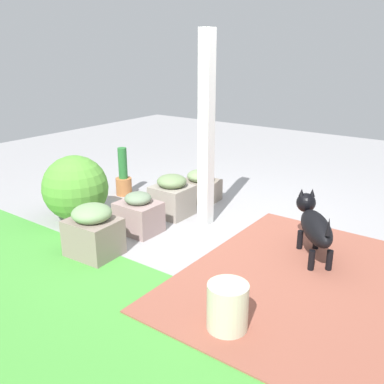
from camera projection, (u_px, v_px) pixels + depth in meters
The scene contains 11 objects.
ground_plane at pixel (218, 232), 4.46m from camera, with size 12.00×12.00×0.00m, color #9A999B.
brick_path at pixel (302, 281), 3.51m from camera, with size 1.80×2.40×0.02m, color #945140.
porch_pillar at pixel (206, 132), 4.37m from camera, with size 0.13×0.13×2.03m, color white.
stone_planter_nearest at pixel (200, 186), 5.34m from camera, with size 0.47×0.41×0.40m.
stone_planter_near at pixel (172, 196), 4.85m from camera, with size 0.42×0.39×0.48m.
stone_planter_mid at pixel (139, 214), 4.41m from camera, with size 0.43×0.36×0.43m.
stone_planter_far at pixel (93, 231), 3.90m from camera, with size 0.47×0.41×0.50m.
round_shrub at pixel (75, 188), 4.71m from camera, with size 0.73×0.73×0.73m, color #539835.
terracotta_pot_tall at pixel (123, 178), 5.54m from camera, with size 0.21×0.21×0.63m.
dog at pixel (314, 225), 3.82m from camera, with size 0.61×0.74×0.56m.
ceramic_urn at pixel (228, 307), 2.86m from camera, with size 0.28×0.28×0.35m, color beige.
Camera 1 is at (-2.19, 3.46, 1.83)m, focal length 39.62 mm.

